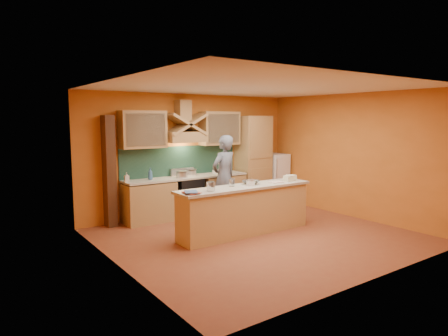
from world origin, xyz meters
TOP-DOWN VIEW (x-y plane):
  - floor at (0.00, 0.00)m, footprint 5.50×5.00m
  - ceiling at (0.00, 0.00)m, footprint 5.50×5.00m
  - wall_back at (0.00, 2.50)m, footprint 5.50×0.02m
  - wall_front at (0.00, -2.50)m, footprint 5.50×0.02m
  - wall_left at (-2.75, 0.00)m, footprint 0.02×5.00m
  - wall_right at (2.75, 0.00)m, footprint 0.02×5.00m
  - base_cabinet_left at (-1.25, 2.20)m, footprint 1.10×0.60m
  - base_cabinet_right at (0.65, 2.20)m, footprint 1.10×0.60m
  - counter_top at (-0.30, 2.20)m, footprint 3.00×0.62m
  - stove at (-0.30, 2.20)m, footprint 0.60×0.58m
  - backsplash at (-0.30, 2.48)m, footprint 3.00×0.03m
  - range_hood at (-0.30, 2.25)m, footprint 0.92×0.50m
  - hood_chimney at (-0.30, 2.35)m, footprint 0.30×0.30m
  - upper_cabinet_left at (-1.30, 2.33)m, footprint 1.00×0.35m
  - upper_cabinet_right at (0.70, 2.33)m, footprint 1.00×0.35m
  - pantry_column at (1.65, 2.20)m, footprint 0.80×0.60m
  - fridge at (2.40, 2.20)m, footprint 0.58×0.60m
  - trim_column_left at (-2.05, 2.35)m, footprint 0.20×0.30m
  - island_body at (-0.10, 0.30)m, footprint 2.80×0.55m
  - island_top at (-0.10, 0.30)m, footprint 2.90×0.62m
  - person at (0.30, 1.58)m, footprint 0.76×0.58m
  - pot_large at (-0.48, 2.11)m, footprint 0.31×0.31m
  - pot_small at (-0.10, 2.30)m, footprint 0.22×0.22m
  - soap_bottle_a at (-1.73, 2.23)m, footprint 0.10×0.10m
  - soap_bottle_b at (-1.20, 2.22)m, footprint 0.13×0.13m
  - bowl_back at (0.63, 2.13)m, footprint 0.26×0.26m
  - dish_rack at (0.58, 2.17)m, footprint 0.30×0.26m
  - book_lower at (-1.48, 0.20)m, footprint 0.23×0.31m
  - book_upper at (-1.48, 0.23)m, footprint 0.32×0.36m
  - jar_large at (-0.97, 0.19)m, footprint 0.19×0.19m
  - jar_small at (-0.35, 0.40)m, footprint 0.13×0.13m
  - kitchen_scale at (-0.01, 0.26)m, footprint 0.14×0.14m
  - mixing_bowl at (0.11, 0.40)m, footprint 0.35×0.35m
  - cloth at (0.66, 0.25)m, footprint 0.27×0.20m
  - grocery_bag_a at (0.98, 0.23)m, footprint 0.19×0.16m
  - grocery_bag_b at (1.11, 0.29)m, footprint 0.20×0.17m

SIDE VIEW (x-z plane):
  - floor at x=0.00m, z-range -0.01..0.01m
  - base_cabinet_left at x=-1.25m, z-range 0.00..0.86m
  - base_cabinet_right at x=0.65m, z-range 0.00..0.86m
  - island_body at x=-0.10m, z-range 0.00..0.88m
  - stove at x=-0.30m, z-range 0.00..0.90m
  - fridge at x=2.40m, z-range 0.00..1.30m
  - counter_top at x=-0.30m, z-range 0.88..0.92m
  - island_top at x=-0.10m, z-range 0.90..0.95m
  - person at x=0.30m, z-range 0.00..1.87m
  - cloth at x=0.66m, z-range 0.94..0.96m
  - book_lower at x=-1.48m, z-range 0.94..0.97m
  - bowl_back at x=0.63m, z-range 0.92..1.00m
  - dish_rack at x=0.58m, z-range 0.92..1.01m
  - pot_small at x=-0.10m, z-range 0.90..1.03m
  - pot_large at x=-0.48m, z-range 0.90..1.04m
  - book_upper at x=-1.48m, z-range 0.97..0.99m
  - mixing_bowl at x=0.11m, z-range 0.95..1.02m
  - kitchen_scale at x=-0.01m, z-range 0.95..1.05m
  - grocery_bag_b at x=1.11m, z-range 0.95..1.06m
  - grocery_bag_a at x=0.98m, z-range 0.94..1.06m
  - jar_small at x=-0.35m, z-range 0.95..1.09m
  - soap_bottle_a at x=-1.73m, z-range 0.92..1.12m
  - jar_large at x=-0.97m, z-range 0.94..1.12m
  - soap_bottle_b at x=-1.20m, z-range 0.92..1.18m
  - pantry_column at x=1.65m, z-range 0.00..2.30m
  - trim_column_left at x=-2.05m, z-range 0.00..2.30m
  - backsplash at x=-0.30m, z-range 0.90..1.60m
  - wall_back at x=0.00m, z-range 0.00..2.80m
  - wall_front at x=0.00m, z-range 0.00..2.80m
  - wall_left at x=-2.75m, z-range 0.00..2.80m
  - wall_right at x=2.75m, z-range 0.00..2.80m
  - range_hood at x=-0.30m, z-range 1.70..1.94m
  - upper_cabinet_left at x=-1.30m, z-range 1.60..2.40m
  - upper_cabinet_right at x=0.70m, z-range 1.60..2.40m
  - hood_chimney at x=-0.30m, z-range 2.15..2.65m
  - ceiling at x=0.00m, z-range 2.79..2.80m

